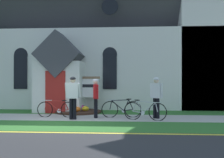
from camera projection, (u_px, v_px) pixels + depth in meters
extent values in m
plane|color=#2B2B2D|center=(76.00, 111.00, 14.50)|extent=(140.00, 140.00, 0.00)
cube|color=#A8A59E|center=(104.00, 118.00, 11.87)|extent=(32.00, 2.12, 0.01)
cube|color=#2D6628|center=(98.00, 126.00, 9.70)|extent=(32.00, 2.24, 0.01)
cube|color=#2D6628|center=(108.00, 112.00, 13.89)|extent=(24.00, 1.92, 0.01)
cube|color=yellow|center=(93.00, 133.00, 8.44)|extent=(28.00, 0.16, 0.01)
cube|color=silver|center=(116.00, 72.00, 20.15)|extent=(14.29, 10.62, 4.54)
cube|color=#424247|center=(116.00, 20.00, 20.17)|extent=(14.79, 10.82, 10.82)
cube|color=silver|center=(205.00, 10.00, 16.11)|extent=(3.28, 3.28, 11.64)
cube|color=silver|center=(60.00, 87.00, 14.24)|extent=(2.40, 1.60, 2.60)
cube|color=#424247|center=(60.00, 55.00, 14.24)|extent=(2.40, 1.80, 2.40)
cube|color=maroon|center=(55.00, 92.00, 13.42)|extent=(1.00, 0.06, 2.10)
cube|color=black|center=(21.00, 72.00, 15.18)|extent=(0.76, 0.06, 1.90)
cone|color=black|center=(21.00, 55.00, 15.18)|extent=(0.80, 0.06, 0.80)
cube|color=black|center=(110.00, 72.00, 14.82)|extent=(0.76, 0.06, 1.90)
cone|color=black|center=(110.00, 54.00, 14.83)|extent=(0.80, 0.06, 0.80)
cylinder|color=black|center=(110.00, 7.00, 14.84)|extent=(0.90, 0.06, 0.90)
cube|color=#7F6047|center=(65.00, 104.00, 14.23)|extent=(0.12, 0.12, 0.75)
cube|color=#7F6047|center=(96.00, 104.00, 14.22)|extent=(0.12, 0.12, 0.75)
cube|color=white|center=(81.00, 88.00, 14.23)|extent=(1.90, 0.20, 0.96)
cube|color=#7F6047|center=(81.00, 78.00, 14.23)|extent=(2.02, 0.25, 0.12)
cube|color=black|center=(81.00, 86.00, 14.18)|extent=(1.52, 0.11, 0.16)
cylinder|color=#382319|center=(79.00, 112.00, 13.67)|extent=(2.29, 2.29, 0.10)
ellipsoid|color=gold|center=(85.00, 109.00, 13.57)|extent=(0.36, 0.36, 0.24)
ellipsoid|color=#CC338C|center=(82.00, 108.00, 14.07)|extent=(0.36, 0.36, 0.24)
ellipsoid|color=red|center=(67.00, 108.00, 13.69)|extent=(0.36, 0.36, 0.24)
ellipsoid|color=orange|center=(77.00, 109.00, 13.28)|extent=(0.36, 0.36, 0.24)
torus|color=black|center=(68.00, 110.00, 11.98)|extent=(0.71, 0.04, 0.71)
torus|color=black|center=(45.00, 110.00, 12.07)|extent=(0.71, 0.04, 0.71)
cylinder|color=#A51E19|center=(53.00, 106.00, 12.04)|extent=(0.57, 0.04, 0.47)
cylinder|color=#A51E19|center=(56.00, 101.00, 12.03)|extent=(0.78, 0.04, 0.05)
cylinder|color=#A51E19|center=(62.00, 106.00, 12.01)|extent=(0.26, 0.04, 0.44)
cylinder|color=#A51E19|center=(64.00, 110.00, 12.00)|extent=(0.43, 0.04, 0.09)
cylinder|color=#A51E19|center=(66.00, 105.00, 11.99)|extent=(0.22, 0.04, 0.39)
cylinder|color=#A51E19|center=(46.00, 105.00, 12.06)|extent=(0.12, 0.04, 0.40)
ellipsoid|color=black|center=(64.00, 101.00, 12.00)|extent=(0.24, 0.08, 0.05)
cylinder|color=silver|center=(47.00, 100.00, 12.06)|extent=(0.44, 0.03, 0.03)
cylinder|color=silver|center=(59.00, 111.00, 12.02)|extent=(0.18, 0.02, 0.18)
torus|color=black|center=(133.00, 111.00, 11.31)|extent=(0.73, 0.21, 0.74)
torus|color=black|center=(158.00, 112.00, 10.99)|extent=(0.73, 0.21, 0.74)
cylinder|color=#B7B7BC|center=(149.00, 108.00, 11.10)|extent=(0.55, 0.17, 0.44)
cylinder|color=#B7B7BC|center=(146.00, 102.00, 11.14)|extent=(0.76, 0.22, 0.11)
cylinder|color=#B7B7BC|center=(140.00, 107.00, 11.22)|extent=(0.26, 0.10, 0.50)
cylinder|color=#B7B7BC|center=(138.00, 112.00, 11.25)|extent=(0.42, 0.14, 0.09)
cylinder|color=#B7B7BC|center=(135.00, 106.00, 11.28)|extent=(0.22, 0.09, 0.44)
cylinder|color=#B7B7BC|center=(157.00, 108.00, 11.00)|extent=(0.12, 0.06, 0.37)
ellipsoid|color=black|center=(137.00, 100.00, 11.25)|extent=(0.25, 0.13, 0.05)
cylinder|color=silver|center=(156.00, 103.00, 11.02)|extent=(0.43, 0.13, 0.03)
cylinder|color=silver|center=(142.00, 113.00, 11.18)|extent=(0.18, 0.06, 0.18)
torus|color=black|center=(133.00, 109.00, 11.99)|extent=(0.74, 0.13, 0.74)
torus|color=black|center=(110.00, 110.00, 11.94)|extent=(0.74, 0.13, 0.74)
cylinder|color=black|center=(118.00, 106.00, 11.96)|extent=(0.55, 0.11, 0.48)
cylinder|color=black|center=(120.00, 100.00, 11.96)|extent=(0.76, 0.13, 0.06)
cylinder|color=black|center=(126.00, 105.00, 11.98)|extent=(0.26, 0.07, 0.49)
cylinder|color=black|center=(128.00, 110.00, 11.98)|extent=(0.41, 0.09, 0.09)
cylinder|color=black|center=(131.00, 105.00, 11.99)|extent=(0.22, 0.06, 0.44)
cylinder|color=black|center=(111.00, 105.00, 11.94)|extent=(0.12, 0.05, 0.40)
ellipsoid|color=black|center=(129.00, 99.00, 11.99)|extent=(0.25, 0.11, 0.05)
cylinder|color=silver|center=(112.00, 100.00, 11.94)|extent=(0.44, 0.08, 0.03)
cylinder|color=silver|center=(124.00, 111.00, 11.97)|extent=(0.18, 0.04, 0.18)
cylinder|color=black|center=(158.00, 108.00, 11.57)|extent=(0.15, 0.15, 0.87)
cylinder|color=black|center=(155.00, 108.00, 11.67)|extent=(0.15, 0.15, 0.87)
cube|color=silver|center=(156.00, 91.00, 11.62)|extent=(0.51, 0.46, 0.64)
sphere|color=beige|center=(156.00, 81.00, 11.62)|extent=(0.23, 0.23, 0.23)
ellipsoid|color=silver|center=(156.00, 79.00, 11.62)|extent=(0.36, 0.37, 0.16)
cylinder|color=silver|center=(162.00, 90.00, 11.39)|extent=(0.09, 0.13, 0.58)
cylinder|color=silver|center=(151.00, 90.00, 11.85)|extent=(0.09, 0.09, 0.57)
cylinder|color=black|center=(71.00, 109.00, 11.31)|extent=(0.15, 0.15, 0.88)
cylinder|color=black|center=(75.00, 109.00, 11.29)|extent=(0.15, 0.15, 0.88)
cube|color=silver|center=(73.00, 91.00, 11.30)|extent=(0.51, 0.24, 0.64)
sphere|color=beige|center=(73.00, 80.00, 11.30)|extent=(0.23, 0.23, 0.23)
ellipsoid|color=black|center=(73.00, 79.00, 11.30)|extent=(0.26, 0.31, 0.16)
cylinder|color=silver|center=(66.00, 90.00, 11.39)|extent=(0.09, 0.23, 0.58)
cylinder|color=silver|center=(80.00, 90.00, 11.22)|extent=(0.09, 0.25, 0.58)
cylinder|color=black|center=(96.00, 108.00, 11.71)|extent=(0.15, 0.15, 0.84)
cylinder|color=black|center=(96.00, 108.00, 11.86)|extent=(0.15, 0.15, 0.84)
cube|color=red|center=(96.00, 92.00, 11.79)|extent=(0.29, 0.50, 0.61)
sphere|color=beige|center=(96.00, 82.00, 11.79)|extent=(0.22, 0.22, 0.22)
ellipsoid|color=silver|center=(96.00, 81.00, 11.79)|extent=(0.31, 0.28, 0.15)
cylinder|color=red|center=(95.00, 91.00, 11.50)|extent=(0.09, 0.21, 0.56)
cylinder|color=red|center=(96.00, 91.00, 12.08)|extent=(0.09, 0.15, 0.56)
ellipsoid|color=#847A5B|center=(109.00, 85.00, 87.52)|extent=(102.19, 40.01, 27.20)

